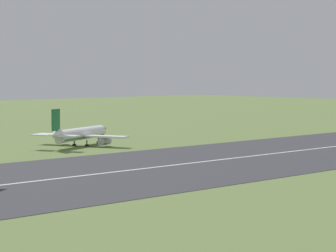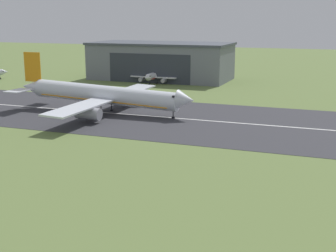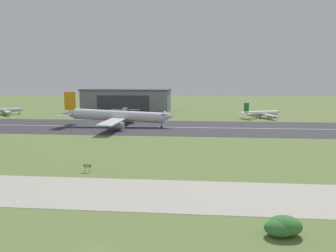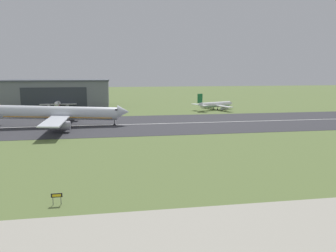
{
  "view_description": "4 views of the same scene",
  "coord_description": "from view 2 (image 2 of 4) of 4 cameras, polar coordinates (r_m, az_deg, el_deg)",
  "views": [
    {
      "loc": [
        -60.95,
        10.66,
        16.62
      ],
      "look_at": [
        3.48,
        76.74,
        10.27
      ],
      "focal_mm": 85.0,
      "sensor_mm": 36.0,
      "label": 1
    },
    {
      "loc": [
        35.51,
        -0.18,
        25.15
      ],
      "look_at": [
        11.07,
        65.2,
        8.93
      ],
      "focal_mm": 50.0,
      "sensor_mm": 36.0,
      "label": 2
    },
    {
      "loc": [
        12.48,
        -35.56,
        21.4
      ],
      "look_at": [
        2.78,
        67.56,
        6.67
      ],
      "focal_mm": 35.0,
      "sensor_mm": 36.0,
      "label": 3
    },
    {
      "loc": [
        -4.17,
        -12.95,
        20.18
      ],
      "look_at": [
        8.34,
        62.56,
        7.2
      ],
      "focal_mm": 35.0,
      "sensor_mm": 36.0,
      "label": 4
    }
  ],
  "objects": [
    {
      "name": "ground_plane",
      "position": [
        70.27,
        -11.56,
        -8.17
      ],
      "size": [
        697.77,
        697.77,
        0.0
      ],
      "primitive_type": "plane",
      "color": "olive"
    },
    {
      "name": "runway_strip",
      "position": [
        118.46,
        2.57,
        0.82
      ],
      "size": [
        457.77,
        46.91,
        0.06
      ],
      "primitive_type": "cube",
      "color": "#333338",
      "rests_on": "ground_plane"
    },
    {
      "name": "runway_centreline",
      "position": [
        118.45,
        2.57,
        0.84
      ],
      "size": [
        412.0,
        0.7,
        0.01
      ],
      "primitive_type": "cube",
      "color": "silver",
      "rests_on": "runway_strip"
    },
    {
      "name": "hangar_building",
      "position": [
        195.71,
        -0.87,
        7.93
      ],
      "size": [
        57.6,
        26.84,
        15.17
      ],
      "color": "slate",
      "rests_on": "ground_plane"
    },
    {
      "name": "airplane_landing",
      "position": [
        126.94,
        -7.85,
        3.74
      ],
      "size": [
        51.97,
        52.48,
        15.72
      ],
      "color": "silver",
      "rests_on": "ground_plane"
    },
    {
      "name": "airplane_parked_west",
      "position": [
        183.6,
        -1.74,
        6.11
      ],
      "size": [
        19.01,
        16.06,
        8.67
      ],
      "color": "white",
      "rests_on": "ground_plane"
    }
  ]
}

